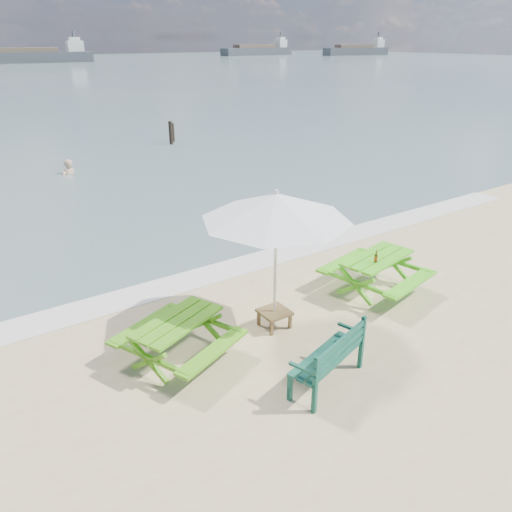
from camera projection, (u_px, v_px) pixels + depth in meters
foam_strip at (208, 275)px, 11.37m from camera, size 22.00×0.90×0.01m
picnic_table_left at (178, 341)px, 8.27m from camera, size 2.12×2.22×0.75m
picnic_table_right at (376, 275)px, 10.50m from camera, size 2.04×2.19×0.81m
park_bench at (327, 368)px, 7.73m from camera, size 1.57×0.90×0.92m
side_table at (274, 318)px, 9.28m from camera, size 0.53×0.53×0.34m
patio_umbrella at (276, 207)px, 8.41m from camera, size 2.67×2.67×2.59m
beer_bottle at (376, 258)px, 10.05m from camera, size 0.06×0.06×0.25m
swimmer at (70, 182)px, 19.99m from camera, size 0.78×0.63×1.84m
mooring_pilings at (172, 135)px, 25.37m from camera, size 0.58×0.78×1.34m
cargo_ships at (154, 53)px, 127.42m from camera, size 135.79×32.54×4.40m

